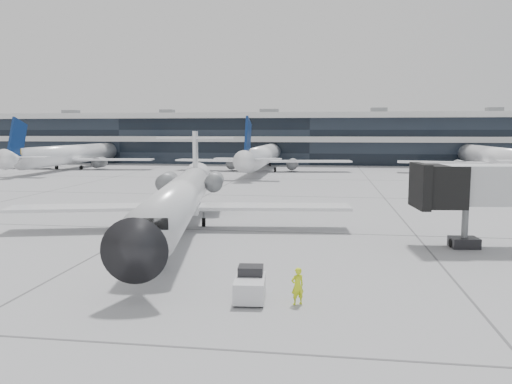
# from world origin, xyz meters

# --- Properties ---
(ground) EXTENTS (220.00, 220.00, 0.00)m
(ground) POSITION_xyz_m (0.00, 0.00, 0.00)
(ground) COLOR gray
(ground) RESTS_ON ground
(terminal) EXTENTS (170.00, 22.00, 10.00)m
(terminal) POSITION_xyz_m (0.00, 82.00, 5.00)
(terminal) COLOR black
(terminal) RESTS_ON ground
(bg_jet_left) EXTENTS (32.00, 40.00, 9.60)m
(bg_jet_left) POSITION_xyz_m (-45.00, 55.00, 0.00)
(bg_jet_left) COLOR white
(bg_jet_left) RESTS_ON ground
(bg_jet_center) EXTENTS (32.00, 40.00, 9.60)m
(bg_jet_center) POSITION_xyz_m (-8.00, 55.00, 0.00)
(bg_jet_center) COLOR white
(bg_jet_center) RESTS_ON ground
(bg_jet_right) EXTENTS (32.00, 40.00, 9.60)m
(bg_jet_right) POSITION_xyz_m (32.00, 55.00, 0.00)
(bg_jet_right) COLOR white
(bg_jet_right) RESTS_ON ground
(regional_jet) EXTENTS (25.43, 31.71, 7.34)m
(regional_jet) POSITION_xyz_m (-7.12, -0.16, 2.51)
(regional_jet) COLOR white
(regional_jet) RESTS_ON ground
(ramp_worker) EXTENTS (0.71, 0.64, 1.63)m
(ramp_worker) POSITION_xyz_m (2.46, -15.16, 0.81)
(ramp_worker) COLOR #D6F019
(ramp_worker) RESTS_ON ground
(baggage_tug) EXTENTS (1.47, 2.30, 1.40)m
(baggage_tug) POSITION_xyz_m (0.35, -14.83, 0.63)
(baggage_tug) COLOR silver
(baggage_tug) RESTS_ON ground
(traffic_cone) EXTENTS (0.51, 0.51, 0.60)m
(traffic_cone) POSITION_xyz_m (-10.45, 4.00, 0.28)
(traffic_cone) COLOR orange
(traffic_cone) RESTS_ON ground
(far_tug) EXTENTS (1.67, 2.37, 1.38)m
(far_tug) POSITION_xyz_m (-14.90, 30.18, 0.62)
(far_tug) COLOR black
(far_tug) RESTS_ON ground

